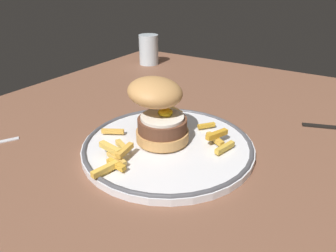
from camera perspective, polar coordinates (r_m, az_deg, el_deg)
ground_plane at (r=60.13cm, az=-0.19°, el=-3.33°), size 113.99×94.08×4.00cm
dinner_plate at (r=54.09cm, az=-0.00°, el=-3.56°), size 29.99×29.99×1.60cm
burger at (r=52.54cm, az=-1.59°, el=3.06°), size 10.21×11.28×11.12cm
fries_pile at (r=52.88cm, az=-1.97°, el=-2.25°), size 27.18×22.74×2.64cm
water_glass at (r=106.25cm, az=-3.60°, el=13.75°), size 6.47×6.47×9.71cm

